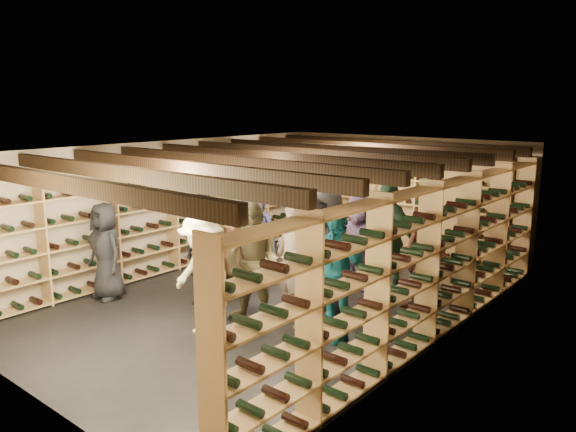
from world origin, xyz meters
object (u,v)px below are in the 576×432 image
at_px(person_0, 106,251).
at_px(person_6, 254,235).
at_px(person_1, 202,251).
at_px(person_2, 253,263).
at_px(person_11, 358,241).
at_px(person_3, 202,275).
at_px(person_5, 234,251).
at_px(crate_stack_left, 317,254).
at_px(person_7, 293,262).
at_px(person_12, 326,252).
at_px(crate_stack_right, 374,253).
at_px(person_9, 304,234).
at_px(person_4, 335,274).
at_px(person_8, 426,261).
at_px(crate_loose, 441,276).
at_px(person_10, 387,239).

xyz_separation_m(person_0, person_6, (1.29, 2.06, 0.09)).
relative_size(person_1, person_2, 0.98).
relative_size(person_2, person_6, 1.02).
bearing_deg(person_0, person_11, 49.55).
bearing_deg(person_3, person_5, 124.07).
bearing_deg(person_2, crate_stack_left, 94.75).
bearing_deg(person_7, person_12, 87.74).
bearing_deg(crate_stack_right, person_7, -81.03).
distance_m(crate_stack_right, person_2, 3.34).
bearing_deg(person_12, person_9, 146.46).
xyz_separation_m(person_5, person_9, (0.21, 1.55, 0.04)).
height_order(person_0, person_1, person_1).
xyz_separation_m(person_2, person_5, (-0.96, 0.57, -0.11)).
bearing_deg(person_9, person_2, -84.91).
distance_m(person_4, person_5, 2.15).
bearing_deg(person_3, person_2, 75.08).
distance_m(person_1, person_9, 2.14).
xyz_separation_m(person_0, person_4, (3.70, 1.05, 0.11)).
height_order(person_8, person_12, person_12).
height_order(crate_loose, person_10, person_10).
xyz_separation_m(crate_stack_right, person_7, (0.47, -2.95, 0.57)).
height_order(person_0, person_7, person_7).
distance_m(person_1, person_2, 1.08).
distance_m(crate_stack_left, person_10, 1.51).
xyz_separation_m(crate_stack_right, person_11, (0.29, -1.00, 0.46)).
height_order(crate_stack_left, person_9, person_9).
bearing_deg(person_6, person_5, -94.71).
bearing_deg(person_1, person_5, 83.17).
distance_m(person_0, person_5, 2.03).
bearing_deg(person_5, person_3, -73.73).
distance_m(person_0, person_2, 2.63).
bearing_deg(person_12, person_7, -90.97).
bearing_deg(person_5, crate_loose, 41.18).
xyz_separation_m(crate_stack_right, person_8, (1.73, -1.42, 0.47)).
xyz_separation_m(person_2, person_8, (1.71, 1.88, -0.07)).
xyz_separation_m(person_6, person_7, (1.68, -0.98, 0.04)).
bearing_deg(person_7, person_5, 177.57).
bearing_deg(person_1, crate_stack_right, 77.15).
xyz_separation_m(person_7, person_11, (-0.18, 1.94, -0.11)).
xyz_separation_m(person_1, person_12, (1.61, 0.99, 0.06)).
bearing_deg(person_7, crate_stack_left, 124.62).
height_order(person_2, person_12, person_12).
distance_m(person_2, person_10, 2.44).
distance_m(crate_stack_left, person_8, 2.39).
height_order(crate_stack_left, crate_loose, crate_stack_left).
xyz_separation_m(person_3, person_6, (-0.97, 2.04, 0.04)).
bearing_deg(person_9, person_1, -113.24).
bearing_deg(person_0, crate_stack_right, 60.37).
bearing_deg(person_9, person_8, -19.90).
distance_m(crate_stack_left, person_5, 1.80).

